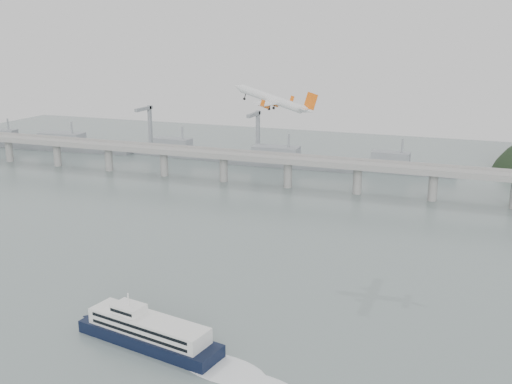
% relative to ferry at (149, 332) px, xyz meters
% --- Properties ---
extents(ground, '(900.00, 900.00, 0.00)m').
position_rel_ferry_xyz_m(ground, '(9.23, 29.60, -4.79)').
color(ground, slate).
rests_on(ground, ground).
extents(bridge, '(800.00, 22.00, 23.90)m').
position_rel_ferry_xyz_m(bridge, '(8.08, 229.60, 12.86)').
color(bridge, gray).
rests_on(bridge, ground).
extents(distant_fleet, '(453.00, 60.90, 40.00)m').
position_rel_ferry_xyz_m(distant_fleet, '(-146.13, 294.68, 1.43)').
color(distant_fleet, gray).
rests_on(distant_fleet, ground).
extents(ferry, '(93.05, 28.61, 17.66)m').
position_rel_ferry_xyz_m(ferry, '(0.00, 0.00, 0.00)').
color(ferry, black).
rests_on(ferry, ground).
extents(airliner, '(42.80, 38.55, 14.63)m').
position_rel_ferry_xyz_m(airliner, '(12.30, 100.18, 72.42)').
color(airliner, silver).
rests_on(airliner, ground).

